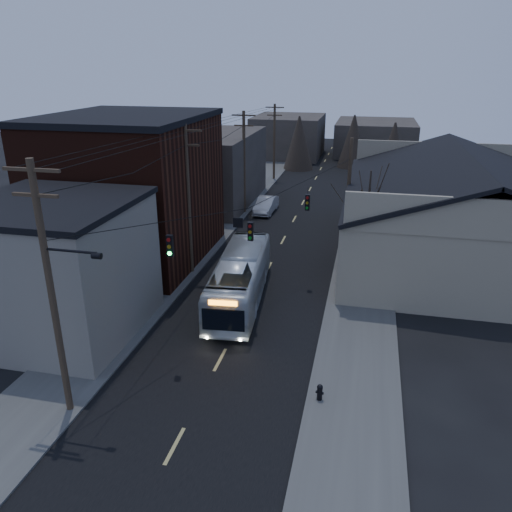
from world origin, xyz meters
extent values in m
plane|color=black|center=(0.00, 0.00, 0.00)|extent=(160.00, 160.00, 0.00)
cube|color=black|center=(0.00, 30.00, 0.01)|extent=(9.00, 110.00, 0.02)
cube|color=#474744|center=(-6.50, 30.00, 0.06)|extent=(4.00, 110.00, 0.12)
cube|color=#474744|center=(6.50, 30.00, 0.06)|extent=(4.00, 110.00, 0.12)
cube|color=slate|center=(-9.00, 9.00, 3.50)|extent=(8.00, 8.00, 7.00)
cube|color=black|center=(-10.00, 20.00, 5.00)|extent=(10.00, 12.00, 10.00)
cube|color=#36312B|center=(-9.50, 36.00, 3.50)|extent=(9.00, 14.00, 7.00)
cube|color=gray|center=(13.00, 25.00, 2.50)|extent=(16.00, 20.00, 5.00)
cube|color=black|center=(9.00, 25.00, 6.30)|extent=(8.16, 20.60, 2.86)
cube|color=#36312B|center=(-6.00, 65.00, 3.00)|extent=(10.00, 12.00, 6.00)
cube|color=#36312B|center=(7.00, 70.00, 2.50)|extent=(12.00, 14.00, 5.00)
cone|color=black|center=(6.50, 20.00, 3.60)|extent=(0.40, 0.40, 7.20)
cylinder|color=#382B1E|center=(-5.00, 3.00, 5.25)|extent=(0.28, 0.28, 10.50)
cube|color=#382B1E|center=(-5.00, 3.00, 10.10)|extent=(2.20, 0.12, 0.12)
cylinder|color=#382B1E|center=(-5.00, 18.00, 5.00)|extent=(0.28, 0.28, 10.00)
cube|color=#382B1E|center=(-5.00, 18.00, 9.60)|extent=(2.20, 0.12, 0.12)
cylinder|color=#382B1E|center=(-5.00, 33.00, 4.75)|extent=(0.28, 0.28, 9.50)
cube|color=#382B1E|center=(-5.00, 33.00, 9.10)|extent=(2.20, 0.12, 0.12)
cylinder|color=#382B1E|center=(-5.00, 48.00, 4.50)|extent=(0.28, 0.28, 9.00)
cube|color=#382B1E|center=(-5.00, 48.00, 8.60)|extent=(2.20, 0.12, 0.12)
cylinder|color=#382B1E|center=(5.00, 25.00, 4.25)|extent=(0.28, 0.28, 8.50)
cube|color=black|center=(-2.00, 7.50, 5.95)|extent=(0.28, 0.20, 1.00)
cube|color=black|center=(0.60, 12.00, 5.35)|extent=(0.28, 0.20, 1.00)
cube|color=black|center=(2.80, 18.00, 5.45)|extent=(0.28, 0.20, 1.00)
imported|color=silver|center=(-0.65, 14.46, 1.49)|extent=(3.48, 10.87, 2.98)
imported|color=#B1B3B9|center=(-3.00, 33.52, 0.75)|extent=(1.74, 4.60, 1.50)
cylinder|color=black|center=(5.06, 5.87, 0.41)|extent=(0.23, 0.23, 0.58)
sphere|color=black|center=(5.06, 5.87, 0.73)|extent=(0.25, 0.25, 0.25)
cylinder|color=black|center=(5.06, 5.87, 0.46)|extent=(0.36, 0.18, 0.12)
camera|label=1|loc=(6.31, -11.90, 13.55)|focal=35.00mm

